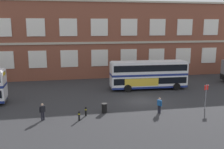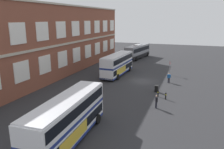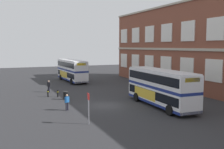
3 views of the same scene
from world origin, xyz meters
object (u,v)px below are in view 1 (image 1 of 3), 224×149
object	(u,v)px
station_litter_bin	(104,108)
safety_bollard_west	(86,111)
double_decker_middle	(148,74)
bus_stand_flag	(206,94)
safety_bollard_east	(79,116)
waiting_passenger	(159,105)
second_passenger	(42,111)

from	to	relation	value
station_litter_bin	safety_bollard_west	world-z (taller)	station_litter_bin
double_decker_middle	bus_stand_flag	distance (m)	10.12
double_decker_middle	station_litter_bin	world-z (taller)	double_decker_middle
safety_bollard_west	safety_bollard_east	size ratio (longest dim) A/B	1.00
waiting_passenger	station_litter_bin	xyz separation A→B (m)	(-5.67, 1.19, -0.41)
safety_bollard_east	bus_stand_flag	bearing A→B (deg)	4.19
double_decker_middle	waiting_passenger	xyz separation A→B (m)	(-2.17, -10.02, -1.22)
second_passenger	safety_bollard_west	world-z (taller)	second_passenger
double_decker_middle	safety_bollard_east	world-z (taller)	double_decker_middle
station_litter_bin	safety_bollard_east	size ratio (longest dim) A/B	1.08
safety_bollard_west	second_passenger	bearing A→B (deg)	-174.42
double_decker_middle	safety_bollard_west	distance (m)	13.70
waiting_passenger	second_passenger	distance (m)	11.90
safety_bollard_west	safety_bollard_east	distance (m)	1.37
bus_stand_flag	double_decker_middle	bearing A→B (deg)	109.67
bus_stand_flag	safety_bollard_east	size ratio (longest dim) A/B	2.84
double_decker_middle	bus_stand_flag	world-z (taller)	double_decker_middle
second_passenger	station_litter_bin	world-z (taller)	second_passenger
waiting_passenger	station_litter_bin	distance (m)	5.81
station_litter_bin	safety_bollard_west	xyz separation A→B (m)	(-2.00, -0.56, -0.03)
double_decker_middle	safety_bollard_west	xyz separation A→B (m)	(-9.85, -9.39, -1.66)
waiting_passenger	safety_bollard_east	xyz separation A→B (m)	(-8.41, -0.52, -0.44)
bus_stand_flag	waiting_passenger	bearing A→B (deg)	-174.78
second_passenger	bus_stand_flag	size ratio (longest dim) A/B	0.63
station_litter_bin	safety_bollard_east	world-z (taller)	station_litter_bin
second_passenger	station_litter_bin	bearing A→B (deg)	8.87
double_decker_middle	bus_stand_flag	xyz separation A→B (m)	(3.40, -9.51, -0.51)
bus_stand_flag	safety_bollard_west	xyz separation A→B (m)	(-13.25, 0.13, -1.14)
double_decker_middle	station_litter_bin	size ratio (longest dim) A/B	10.76
second_passenger	bus_stand_flag	bearing A→B (deg)	0.94
second_passenger	station_litter_bin	distance (m)	6.31
double_decker_middle	second_passenger	bearing A→B (deg)	-145.14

